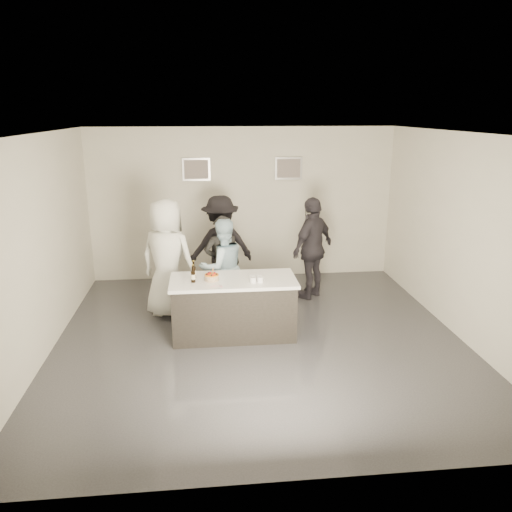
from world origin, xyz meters
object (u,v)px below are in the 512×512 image
object	(u,v)px
bar_counter	(234,307)
person_guest_right	(313,248)
person_main_black	(222,264)
cake	(212,278)
person_main_blue	(222,267)
beer_bottle_b	(193,274)
person_guest_left	(167,259)
beer_bottle_a	(194,270)
person_guest_back	(221,246)

from	to	relation	value
bar_counter	person_guest_right	bearing A→B (deg)	44.53
person_main_black	cake	bearing A→B (deg)	71.47
person_main_blue	beer_bottle_b	bearing A→B (deg)	43.66
bar_counter	person_guest_left	world-z (taller)	person_guest_left
bar_counter	person_main_black	bearing A→B (deg)	97.12
beer_bottle_a	person_guest_right	bearing A→B (deg)	33.58
beer_bottle_b	person_main_black	distance (m)	1.17
person_main_black	person_main_blue	bearing A→B (deg)	79.26
beer_bottle_b	person_guest_right	bearing A→B (deg)	36.99
beer_bottle_a	person_main_blue	bearing A→B (deg)	59.06
beer_bottle_a	person_main_blue	size ratio (longest dim) A/B	0.16
person_guest_left	person_guest_back	size ratio (longest dim) A/B	1.07
beer_bottle_b	person_main_black	size ratio (longest dim) A/B	0.16
beer_bottle_a	beer_bottle_b	xyz separation A→B (m)	(-0.01, -0.19, 0.00)
cake	person_guest_left	world-z (taller)	person_guest_left
beer_bottle_a	person_main_black	size ratio (longest dim) A/B	0.16
person_guest_back	beer_bottle_b	bearing A→B (deg)	64.08
cake	beer_bottle_a	size ratio (longest dim) A/B	0.80
person_guest_right	person_guest_back	distance (m)	1.67
person_main_blue	person_guest_right	world-z (taller)	person_guest_right
cake	bar_counter	bearing A→B (deg)	6.30
person_guest_right	person_guest_left	bearing A→B (deg)	-29.53
cake	beer_bottle_b	world-z (taller)	beer_bottle_b
cake	beer_bottle_a	distance (m)	0.31
cake	person_guest_back	size ratio (longest dim) A/B	0.11
person_guest_back	person_guest_left	bearing A→B (deg)	33.86
bar_counter	cake	bearing A→B (deg)	-173.70
bar_counter	beer_bottle_a	distance (m)	0.82
beer_bottle_a	cake	bearing A→B (deg)	-27.79
person_main_black	person_guest_right	world-z (taller)	person_guest_right
cake	person_main_black	bearing A→B (deg)	78.98
beer_bottle_b	person_guest_back	bearing A→B (deg)	76.33
beer_bottle_b	person_main_blue	size ratio (longest dim) A/B	0.16
person_main_black	person_guest_back	distance (m)	0.85
person_guest_left	person_guest_back	world-z (taller)	person_guest_left
beer_bottle_a	person_main_black	xyz separation A→B (m)	(0.46, 0.87, -0.20)
person_main_blue	person_guest_back	world-z (taller)	person_guest_back
beer_bottle_b	person_main_black	world-z (taller)	person_main_black
person_main_black	person_main_blue	xyz separation A→B (m)	(-0.01, -0.12, -0.01)
bar_counter	person_guest_right	size ratio (longest dim) A/B	1.01
person_main_blue	person_guest_left	world-z (taller)	person_guest_left
beer_bottle_b	person_guest_right	xyz separation A→B (m)	(2.10, 1.58, -0.11)
beer_bottle_a	bar_counter	bearing A→B (deg)	-10.06
cake	person_main_blue	distance (m)	0.92
bar_counter	person_guest_back	xyz separation A→B (m)	(-0.12, 1.82, 0.47)
beer_bottle_b	person_guest_left	xyz separation A→B (m)	(-0.43, 0.98, -0.05)
person_main_blue	person_guest_left	bearing A→B (deg)	-22.83
person_guest_back	person_guest_right	bearing A→B (deg)	156.49
person_guest_right	person_main_blue	bearing A→B (deg)	-21.70
beer_bottle_b	person_main_blue	world-z (taller)	person_main_blue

